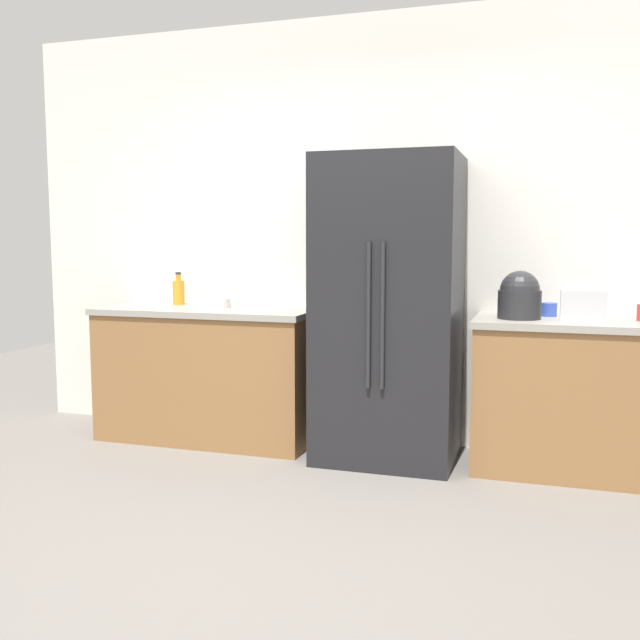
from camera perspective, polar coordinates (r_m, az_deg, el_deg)
The scene contains 10 objects.
ground_plane at distance 3.20m, azimuth -3.96°, elevation -18.18°, with size 10.00×10.00×0.00m, color slate.
kitchen_back_panel at distance 4.72m, azimuth 4.44°, elevation 7.01°, with size 5.00×0.10×2.76m, color silver.
counter_left at distance 4.83m, azimuth -8.89°, elevation -4.25°, with size 1.46×0.61×0.88m.
counter_right at distance 4.34m, azimuth 20.74°, elevation -5.79°, with size 1.30×0.61×0.88m.
refrigerator at distance 4.30m, azimuth 5.53°, elevation 0.81°, with size 0.82×0.70×1.82m.
toaster at distance 4.19m, azimuth 20.30°, elevation 1.10°, with size 0.24×0.16×0.18m, color silver.
rice_cooker at distance 4.22m, azimuth 15.68°, elevation 1.79°, with size 0.24×0.24×0.27m.
bottle_a at distance 5.04m, azimuth -11.25°, elevation 2.25°, with size 0.08×0.08×0.23m.
cup_a at distance 4.41m, azimuth 17.84°, elevation 0.80°, with size 0.09×0.09×0.08m, color blue.
bowl_a at distance 4.78m, azimuth -8.27°, elevation 1.37°, with size 0.19×0.19×0.06m, color white.
Camera 1 is at (1.08, -2.70, 1.33)m, focal length 40.00 mm.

